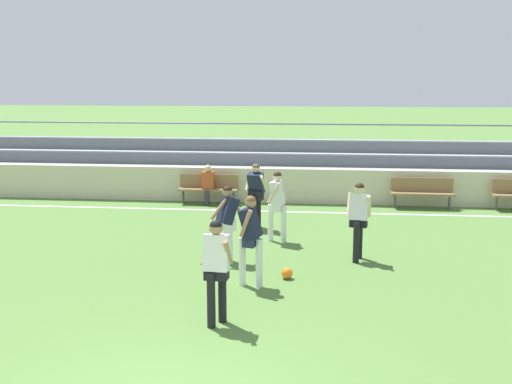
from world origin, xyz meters
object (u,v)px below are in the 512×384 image
Objects in this scene: bench_near_wall_gap at (209,186)px; player_dark_overlapping at (251,233)px; spectator_seated at (208,182)px; player_dark_wide_left at (228,217)px; player_dark_deep_cover at (256,190)px; player_white_dropping_back at (277,200)px; bleacher_stand at (259,164)px; soccer_ball at (287,273)px; player_white_challenging at (359,215)px; bench_near_bin at (422,190)px; player_white_wide_right at (216,263)px.

bench_near_wall_gap is 7.71m from player_dark_overlapping.
spectator_seated is 0.75× the size of player_dark_wide_left.
player_dark_deep_cover is 1.00× the size of player_white_dropping_back.
player_white_dropping_back is at bearing -80.47° from bleacher_stand.
bench_near_wall_gap is at bearing 112.00° from soccer_ball.
player_white_challenging is (1.79, -1.33, -0.01)m from player_white_dropping_back.
player_white_challenging is at bearing -111.43° from bench_near_bin.
bleacher_stand is 9.33m from soccer_ball.
spectator_seated is (-6.37, -0.12, 0.16)m from bench_near_bin.
player_white_dropping_back reaches higher than bench_near_bin.
bench_near_bin is 5.80m from player_white_dropping_back.
bench_near_bin is 8.18× the size of soccer_ball.
bench_near_wall_gap is 7.46m from soccer_ball.
bench_near_bin is 1.12× the size of player_dark_wide_left.
spectator_seated is 5.99m from player_dark_wide_left.
soccer_ball is at bearing -135.73° from player_white_challenging.
bench_near_wall_gap is 1.08× the size of player_white_wide_right.
player_white_wide_right is (-4.53, -9.23, 0.44)m from bench_near_bin.
soccer_ball is (-1.41, -1.37, -0.87)m from player_white_challenging.
player_dark_wide_left is at bearing -171.94° from player_white_challenging.
player_white_challenging is 7.51× the size of soccer_ball.
player_dark_wide_left reaches higher than spectator_seated.
player_white_dropping_back reaches higher than player_white_challenging.
bench_near_wall_gap is 0.19m from spectator_seated.
player_dark_deep_cover is at bearing 84.77° from player_dark_wide_left.
bleacher_stand is 5.26m from player_dark_deep_cover.
player_dark_deep_cover reaches higher than player_white_challenging.
player_dark_overlapping reaches higher than spectator_seated.
bleacher_stand is 9.69m from player_dark_overlapping.
player_white_wide_right is at bearing -96.41° from player_white_dropping_back.
player_dark_overlapping is 1.21m from soccer_ball.
bench_near_bin is (6.37, 0.00, 0.00)m from bench_near_wall_gap.
player_dark_wide_left is at bearing -117.80° from player_white_dropping_back.
bench_near_wall_gap is 1.09× the size of player_white_challenging.
bench_near_bin is 10.29m from player_white_wide_right.
player_white_dropping_back is (0.90, 1.71, 0.04)m from player_dark_wide_left.
bleacher_stand is 14.63× the size of player_white_wide_right.
player_white_challenging is (4.19, -5.42, 0.28)m from spectator_seated.
bench_near_bin is at bearing 63.87° from player_white_wide_right.
spectator_seated is 7.59m from player_dark_overlapping.
bench_near_wall_gap is at bearing -120.10° from bleacher_stand.
player_white_wide_right is (0.07, -6.26, -0.00)m from player_dark_deep_cover.
player_dark_wide_left is (-4.86, -5.91, 0.41)m from bench_near_bin.
player_dark_wide_left reaches higher than bench_near_bin.
player_white_dropping_back is (1.09, -6.48, 0.04)m from bleacher_stand.
player_white_wide_right is at bearing -89.40° from player_dark_deep_cover.
player_white_dropping_back is at bearing -59.59° from spectator_seated.
bleacher_stand reaches higher than player_dark_wide_left.
bleacher_stand is at bearing 155.82° from bench_near_bin.
bench_near_bin is 7.67m from player_dark_wide_left.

